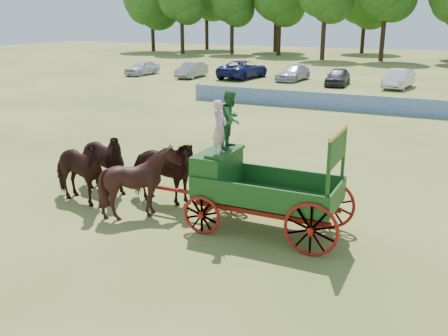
% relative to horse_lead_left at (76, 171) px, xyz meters
% --- Properties ---
extents(ground, '(160.00, 160.00, 0.00)m').
position_rel_horse_lead_left_xyz_m(ground, '(7.62, 1.51, -1.05)').
color(ground, '#A7984B').
rests_on(ground, ground).
extents(horse_lead_left, '(2.65, 1.52, 2.11)m').
position_rel_horse_lead_left_xyz_m(horse_lead_left, '(0.00, 0.00, 0.00)').
color(horse_lead_left, black).
rests_on(horse_lead_left, ground).
extents(horse_lead_right, '(2.67, 1.59, 2.11)m').
position_rel_horse_lead_left_xyz_m(horse_lead_right, '(0.00, 1.10, 0.00)').
color(horse_lead_right, black).
rests_on(horse_lead_right, ground).
extents(horse_wheel_left, '(1.98, 1.77, 2.11)m').
position_rel_horse_lead_left_xyz_m(horse_wheel_left, '(2.40, 0.00, 0.00)').
color(horse_wheel_left, black).
rests_on(horse_wheel_left, ground).
extents(horse_wheel_right, '(2.54, 1.24, 2.11)m').
position_rel_horse_lead_left_xyz_m(horse_wheel_right, '(2.40, 1.10, 0.00)').
color(horse_wheel_right, black).
rests_on(horse_wheel_right, ground).
extents(farm_dray, '(6.00, 2.00, 3.74)m').
position_rel_horse_lead_left_xyz_m(farm_dray, '(5.36, 0.59, 0.58)').
color(farm_dray, maroon).
rests_on(farm_dray, ground).
extents(sponsor_banner, '(26.00, 0.08, 1.05)m').
position_rel_horse_lead_left_xyz_m(sponsor_banner, '(6.62, 19.51, -0.53)').
color(sponsor_banner, navy).
rests_on(sponsor_banner, ground).
extents(parked_cars, '(36.99, 7.08, 1.65)m').
position_rel_horse_lead_left_xyz_m(parked_cars, '(0.08, 31.78, -0.29)').
color(parked_cars, silver).
rests_on(parked_cars, ground).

